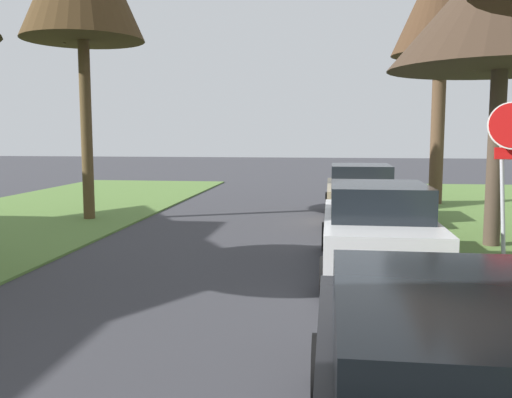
{
  "coord_description": "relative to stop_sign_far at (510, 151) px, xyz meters",
  "views": [
    {
      "loc": [
        1.61,
        2.6,
        2.42
      ],
      "look_at": [
        0.31,
        12.47,
        1.26
      ],
      "focal_mm": 39.14,
      "sensor_mm": 36.0,
      "label": 1
    }
  ],
  "objects": [
    {
      "name": "parked_sedan_tan",
      "position": [
        -2.12,
        6.05,
        -1.42
      ],
      "size": [
        1.95,
        4.41,
        1.57
      ],
      "color": "tan",
      "rests_on": "ground"
    },
    {
      "name": "street_tree_right_far",
      "position": [
        0.63,
        9.83,
        4.6
      ],
      "size": [
        3.25,
        3.25,
        8.65
      ],
      "color": "brown",
      "rests_on": "grass_verge_right"
    },
    {
      "name": "stop_sign_far",
      "position": [
        0.0,
        0.0,
        0.0
      ],
      "size": [
        0.82,
        0.74,
        2.91
      ],
      "color": "#9EA0A5",
      "rests_on": "grass_verge_right"
    },
    {
      "name": "street_tree_right_mid_b",
      "position": [
        0.49,
        2.53,
        2.9
      ],
      "size": [
        4.6,
        4.6,
        6.36
      ],
      "color": "#46382C",
      "rests_on": "grass_verge_right"
    },
    {
      "name": "parked_sedan_white",
      "position": [
        -2.14,
        0.02,
        -1.42
      ],
      "size": [
        1.95,
        4.41,
        1.57
      ],
      "color": "white",
      "rests_on": "ground"
    }
  ]
}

